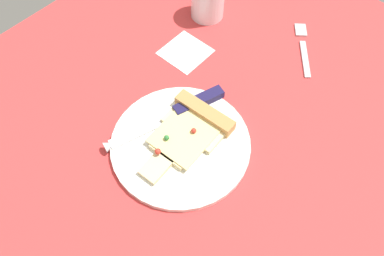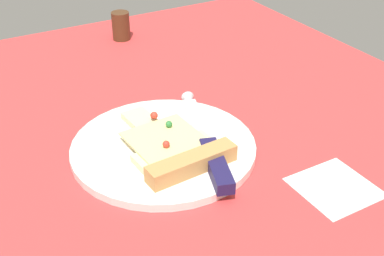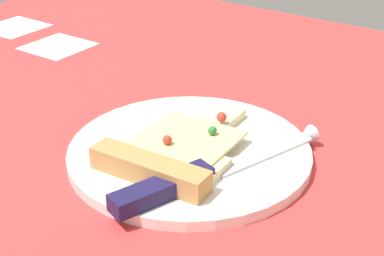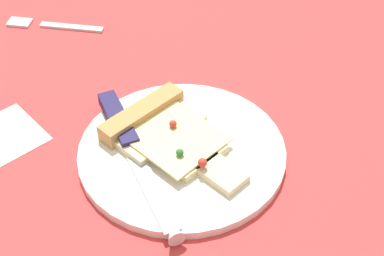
{
  "view_description": "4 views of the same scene",
  "coord_description": "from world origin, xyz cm",
  "px_view_note": "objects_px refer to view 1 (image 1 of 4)",
  "views": [
    {
      "loc": [
        -26.84,
        -15.62,
        57.51
      ],
      "look_at": [
        -0.95,
        7.3,
        2.07
      ],
      "focal_mm": 34.53,
      "sensor_mm": 36.0,
      "label": 1
    },
    {
      "loc": [
        46.04,
        -17.01,
        38.4
      ],
      "look_at": [
        -1.71,
        10.29,
        4.0
      ],
      "focal_mm": 46.86,
      "sensor_mm": 36.0,
      "label": 2
    },
    {
      "loc": [
        37.08,
        36.35,
        30.08
      ],
      "look_at": [
        -6.76,
        5.69,
        1.71
      ],
      "focal_mm": 53.54,
      "sensor_mm": 36.0,
      "label": 3
    },
    {
      "loc": [
        -40.51,
        38.56,
        49.27
      ],
      "look_at": [
        -2.81,
        4.46,
        1.89
      ],
      "focal_mm": 53.54,
      "sensor_mm": 36.0,
      "label": 4
    }
  ],
  "objects_px": {
    "pizza_slice": "(190,130)",
    "knife": "(177,112)",
    "plate": "(181,144)",
    "fork": "(303,46)"
  },
  "relations": [
    {
      "from": "pizza_slice",
      "to": "knife",
      "type": "relative_size",
      "value": 0.76
    },
    {
      "from": "knife",
      "to": "plate",
      "type": "bearing_deg",
      "value": 156.44
    },
    {
      "from": "fork",
      "to": "plate",
      "type": "bearing_deg",
      "value": -134.03
    },
    {
      "from": "plate",
      "to": "pizza_slice",
      "type": "bearing_deg",
      "value": 3.6
    },
    {
      "from": "plate",
      "to": "knife",
      "type": "distance_m",
      "value": 0.06
    },
    {
      "from": "pizza_slice",
      "to": "knife",
      "type": "bearing_deg",
      "value": -22.12
    },
    {
      "from": "knife",
      "to": "fork",
      "type": "height_order",
      "value": "knife"
    },
    {
      "from": "pizza_slice",
      "to": "knife",
      "type": "xyz_separation_m",
      "value": [
        0.01,
        0.04,
        -0.0
      ]
    },
    {
      "from": "plate",
      "to": "pizza_slice",
      "type": "height_order",
      "value": "pizza_slice"
    },
    {
      "from": "pizza_slice",
      "to": "knife",
      "type": "height_order",
      "value": "pizza_slice"
    }
  ]
}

